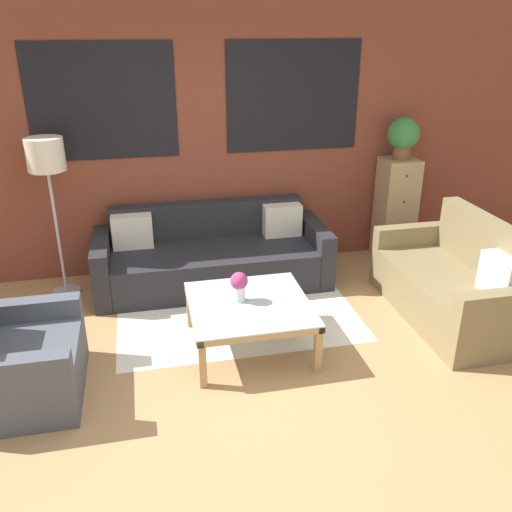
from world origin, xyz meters
name	(u,v)px	position (x,y,z in m)	size (l,w,h in m)	color
ground_plane	(252,397)	(0.00, 0.00, 0.00)	(16.00, 16.00, 0.00)	#AD7F51
wall_back_brick	(202,138)	(0.00, 2.44, 1.41)	(8.40, 0.09, 2.80)	brown
rug	(237,314)	(0.12, 1.23, 0.00)	(2.18, 1.45, 0.00)	silver
couch_dark	(212,258)	(0.00, 1.95, 0.28)	(2.34, 0.88, 0.78)	#232328
settee_vintage	(455,285)	(2.05, 0.78, 0.31)	(0.80, 1.63, 0.92)	olive
armchair_corner	(16,362)	(-1.64, 0.40, 0.28)	(0.80, 0.94, 0.84)	#474C56
coffee_table	(249,309)	(0.12, 0.66, 0.36)	(0.97, 0.97, 0.42)	silver
floor_lamp	(46,163)	(-1.48, 2.03, 1.32)	(0.34, 0.34, 1.55)	#B2B2B7
drawer_cabinet	(395,209)	(2.11, 2.18, 0.57)	(0.38, 0.38, 1.14)	tan
potted_plant	(403,136)	(2.11, 2.18, 1.39)	(0.34, 0.34, 0.44)	brown
flower_vase	(239,285)	(0.04, 0.70, 0.57)	(0.14, 0.14, 0.25)	silver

